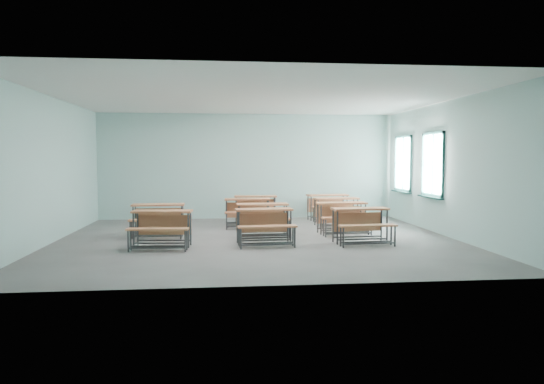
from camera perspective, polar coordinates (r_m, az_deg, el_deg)
The scene contains 11 objects.
room at distance 10.96m, azimuth -1.33°, elevation 2.69°, with size 9.04×8.04×3.24m.
desk_unit_r0c0 at distance 10.28m, azimuth -12.88°, elevation -3.57°, with size 1.28×0.91×0.76m.
desk_unit_r0c1 at distance 10.37m, azimuth -0.87°, elevation -3.40°, with size 1.27×0.90×0.76m.
desk_unit_r0c2 at distance 10.69m, azimuth 10.51°, elevation -3.24°, with size 1.27×0.89×0.76m.
desk_unit_r1c0 at distance 11.75m, azimuth -13.28°, elevation -2.63°, with size 1.24×0.84×0.76m.
desk_unit_r1c1 at distance 11.53m, azimuth -1.07°, elevation -2.65°, with size 1.25×0.86×0.76m.
desk_unit_r1c2 at distance 11.98m, azimuth 8.33°, elevation -2.44°, with size 1.27×0.89×0.76m.
desk_unit_r2c1 at distance 12.98m, azimuth -2.90°, elevation -1.91°, with size 1.23×0.83×0.76m.
desk_unit_r2c2 at distance 13.33m, azimuth 7.72°, elevation -1.78°, with size 1.29×0.92×0.76m.
desk_unit_r3c1 at distance 13.98m, azimuth -1.94°, elevation -1.48°, with size 1.25×0.86×0.76m.
desk_unit_r3c2 at distance 14.52m, azimuth 6.69°, elevation -1.30°, with size 1.31×0.95×0.76m.
Camera 1 is at (-0.79, -10.89, 1.85)m, focal length 32.00 mm.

